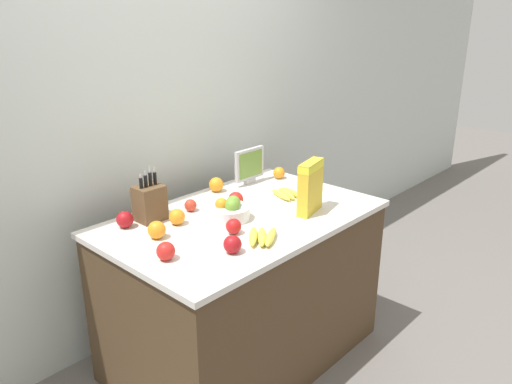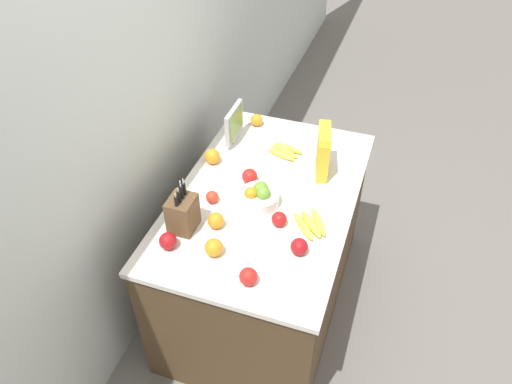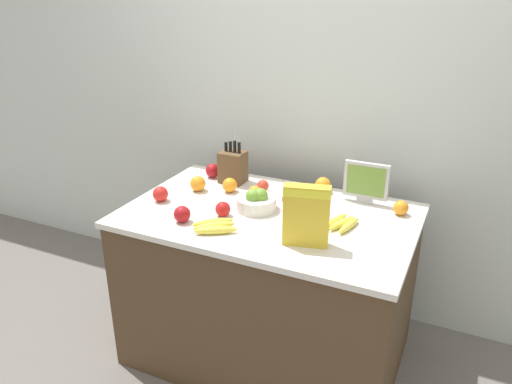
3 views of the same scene
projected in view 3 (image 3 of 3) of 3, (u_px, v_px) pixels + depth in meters
name	position (u px, v px, depth m)	size (l,w,h in m)	color
ground_plane	(267.00, 351.00, 2.84)	(14.00, 14.00, 0.00)	slate
wall_back	(316.00, 101.00, 2.90)	(9.00, 0.06, 2.60)	silver
counter	(268.00, 286.00, 2.67)	(1.44, 0.91, 0.87)	#4C3823
knife_block	(233.00, 166.00, 2.86)	(0.14, 0.12, 0.28)	brown
small_monitor	(366.00, 182.00, 2.58)	(0.23, 0.03, 0.22)	#B7B7BC
cereal_box	(306.00, 213.00, 2.15)	(0.21, 0.11, 0.28)	gold
fruit_bowl	(256.00, 201.00, 2.53)	(0.21, 0.21, 0.12)	silver
banana_bunch_left	(214.00, 226.00, 2.33)	(0.23, 0.21, 0.04)	yellow
banana_bunch_right	(342.00, 223.00, 2.36)	(0.15, 0.21, 0.04)	yellow
apple_rightmost	(213.00, 171.00, 2.95)	(0.08, 0.08, 0.08)	#A31419
apple_leftmost	(263.00, 186.00, 2.75)	(0.07, 0.07, 0.07)	red
apple_rear	(290.00, 199.00, 2.56)	(0.08, 0.08, 0.08)	red
apple_front	(182.00, 214.00, 2.40)	(0.08, 0.08, 0.08)	#A31419
apple_middle	(223.00, 209.00, 2.46)	(0.08, 0.08, 0.08)	red
apple_near_bananas	(160.00, 194.00, 2.63)	(0.08, 0.08, 0.08)	red
orange_front_center	(230.00, 185.00, 2.74)	(0.08, 0.08, 0.08)	orange
orange_mid_right	(323.00, 185.00, 2.74)	(0.09, 0.09, 0.09)	orange
orange_near_bowl	(198.00, 184.00, 2.75)	(0.09, 0.09, 0.09)	orange
orange_mid_left	(401.00, 208.00, 2.47)	(0.07, 0.07, 0.07)	orange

